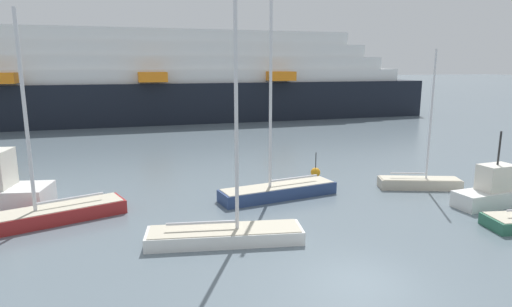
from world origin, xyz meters
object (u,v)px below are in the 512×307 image
(cruise_ship, at_px, (84,81))
(sailboat_4, at_px, (49,212))
(fishing_boat_0, at_px, (497,191))
(channel_buoy_0, at_px, (316,172))
(sailboat_1, at_px, (225,231))
(sailboat_3, at_px, (419,181))
(sailboat_2, at_px, (278,188))

(cruise_ship, bearing_deg, sailboat_4, -88.13)
(fishing_boat_0, distance_m, channel_buoy_0, 11.23)
(sailboat_1, distance_m, cruise_ship, 47.27)
(sailboat_3, xyz_separation_m, fishing_boat_0, (1.96, -4.13, 0.36))
(fishing_boat_0, bearing_deg, sailboat_3, -68.28)
(sailboat_3, xyz_separation_m, cruise_ship, (-22.92, 41.33, 5.12))
(sailboat_3, bearing_deg, cruise_ship, 138.75)
(sailboat_2, bearing_deg, sailboat_3, 166.34)
(sailboat_4, height_order, cruise_ship, cruise_ship)
(sailboat_3, relative_size, fishing_boat_0, 1.60)
(sailboat_1, height_order, cruise_ship, cruise_ship)
(sailboat_4, height_order, fishing_boat_0, sailboat_4)
(sailboat_3, bearing_deg, sailboat_4, -160.84)
(sailboat_2, bearing_deg, cruise_ship, -80.34)
(sailboat_2, xyz_separation_m, cruise_ship, (-13.60, 40.55, 5.01))
(sailboat_2, distance_m, cruise_ship, 43.07)
(cruise_ship, bearing_deg, sailboat_1, -78.62)
(sailboat_3, relative_size, sailboat_4, 0.84)
(sailboat_4, xyz_separation_m, channel_buoy_0, (16.57, 4.31, -0.17))
(sailboat_2, relative_size, cruise_ship, 0.11)
(sailboat_4, bearing_deg, channel_buoy_0, 176.20)
(sailboat_1, xyz_separation_m, fishing_boat_0, (15.79, 0.66, 0.29))
(sailboat_2, distance_m, channel_buoy_0, 5.59)
(sailboat_3, height_order, fishing_boat_0, sailboat_3)
(sailboat_2, xyz_separation_m, channel_buoy_0, (4.14, 3.75, -0.21))
(sailboat_3, xyz_separation_m, sailboat_4, (-21.75, 0.22, 0.07))
(sailboat_4, relative_size, cruise_ship, 0.11)
(sailboat_2, xyz_separation_m, sailboat_3, (9.32, -0.78, -0.11))
(sailboat_4, bearing_deg, fishing_boat_0, 151.23)
(sailboat_1, height_order, sailboat_4, sailboat_1)
(fishing_boat_0, xyz_separation_m, channel_buoy_0, (-7.14, 8.66, -0.46))
(sailboat_1, bearing_deg, cruise_ship, 110.84)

